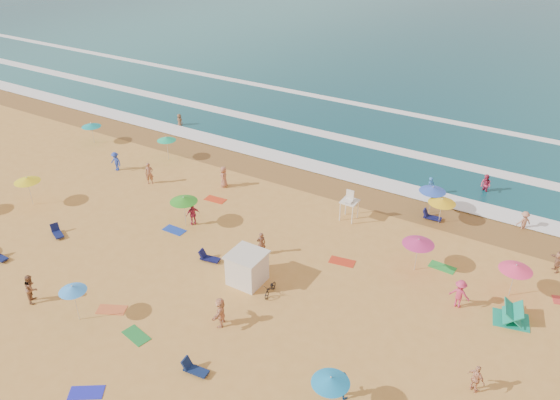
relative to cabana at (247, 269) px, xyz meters
The scene contains 12 objects.
ground 3.89m from the cabana, 151.94° to the left, with size 220.00×220.00×0.00m, color gold.
ocean 85.84m from the cabana, 92.21° to the left, with size 220.00×140.00×0.18m, color #0C4756.
wet_sand 14.68m from the cabana, 103.08° to the left, with size 220.00×220.00×0.00m, color olive.
surf_foam 23.34m from the cabana, 98.17° to the left, with size 200.00×18.70×0.05m.
cabana is the anchor object (origin of this frame).
cabana_roof 1.06m from the cabana, behind, with size 2.20×2.20×0.12m, color silver.
bicycle 2.01m from the cabana, ahead, with size 0.54×1.54×0.81m, color black.
lifeguard_stand 10.45m from the cabana, 77.31° to the left, with size 1.20×1.20×2.10m, color white, non-canonical shape.
beach_umbrellas 4.91m from the cabana, 148.50° to the left, with size 50.18×29.28×0.73m.
loungers 4.95m from the cabana, 13.91° to the right, with size 45.12×21.74×0.34m.
towels 2.19m from the cabana, 139.87° to the right, with size 48.79×21.40×0.03m.
beachgoers 5.42m from the cabana, 95.62° to the left, with size 48.28×29.12×2.13m.
Camera 1 is at (19.37, -24.30, 21.67)m, focal length 35.00 mm.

